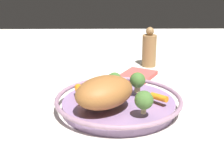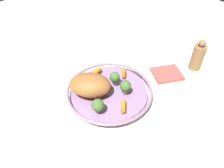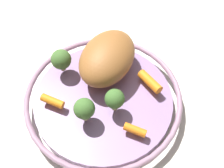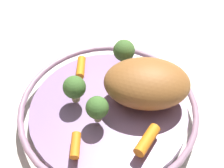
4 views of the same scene
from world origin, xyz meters
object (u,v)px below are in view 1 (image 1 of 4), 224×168
baby_carrot_back (79,92)px  broccoli_floret_small (114,80)px  serving_bowl (118,103)px  broccoli_floret_mid (138,81)px  pepper_mill (149,49)px  broccoli_floret_edge (144,100)px  dish_towel (138,75)px  baby_carrot_left (159,97)px  baby_carrot_right (109,81)px  roast_chicken_piece (104,92)px

baby_carrot_back → broccoli_floret_small: 0.10m
serving_bowl → broccoli_floret_mid: size_ratio=6.00×
baby_carrot_back → pepper_mill: bearing=-30.8°
pepper_mill → broccoli_floret_edge: bearing=171.7°
broccoli_floret_edge → dish_towel: broccoli_floret_edge is taller
serving_bowl → baby_carrot_left: size_ratio=6.87×
baby_carrot_back → dish_towel: size_ratio=0.50×
serving_bowl → broccoli_floret_edge: (-0.11, -0.06, 0.05)m
broccoli_floret_small → serving_bowl: bearing=-164.7°
baby_carrot_left → broccoli_floret_mid: size_ratio=0.87×
serving_bowl → broccoli_floret_mid: (0.03, -0.05, 0.05)m
serving_bowl → baby_carrot_right: (0.11, 0.03, 0.03)m
pepper_mill → baby_carrot_right: bearing=153.0°
baby_carrot_left → dish_towel: baby_carrot_left is taller
broccoli_floret_small → dish_towel: 0.27m
broccoli_floret_edge → pepper_mill: 0.53m
roast_chicken_piece → baby_carrot_right: size_ratio=3.52×
broccoli_floret_mid → dish_towel: size_ratio=0.46×
broccoli_floret_small → baby_carrot_right: bearing=12.6°
pepper_mill → roast_chicken_piece: bearing=160.4°
dish_towel → serving_bowl: bearing=164.4°
serving_bowl → broccoli_floret_mid: bearing=-57.2°
baby_carrot_back → broccoli_floret_edge: (-0.12, -0.16, 0.02)m
baby_carrot_left → broccoli_floret_edge: (-0.08, 0.05, 0.03)m
baby_carrot_left → baby_carrot_back: bearing=79.7°
broccoli_floret_edge → broccoli_floret_mid: bearing=1.2°
baby_carrot_back → dish_towel: bearing=-34.8°
serving_bowl → pepper_mill: 0.44m
baby_carrot_left → broccoli_floret_small: bearing=61.5°
pepper_mill → broccoli_floret_small: bearing=159.2°
broccoli_floret_mid → pepper_mill: size_ratio=0.38×
baby_carrot_back → broccoli_floret_small: broccoli_floret_small is taller
serving_bowl → broccoli_floret_edge: broccoli_floret_edge is taller
baby_carrot_right → broccoli_floret_small: broccoli_floret_small is taller
broccoli_floret_mid → broccoli_floret_edge: same height
baby_carrot_left → baby_carrot_back: 0.22m
roast_chicken_piece → dish_towel: size_ratio=1.29×
serving_bowl → baby_carrot_back: 0.11m
baby_carrot_back → broccoli_floret_edge: 0.20m
broccoli_floret_small → pepper_mill: size_ratio=0.37×
baby_carrot_right → pepper_mill: 0.35m
broccoli_floret_mid → pepper_mill: (0.38, -0.08, -0.01)m
dish_towel → pepper_mill: bearing=-21.9°
baby_carrot_right → broccoli_floret_mid: 0.11m
serving_bowl → baby_carrot_right: 0.11m
serving_bowl → broccoli_floret_edge: size_ratio=6.03×
broccoli_floret_mid → broccoli_floret_edge: bearing=-178.8°
dish_towel → baby_carrot_left: bearing=-174.8°
serving_bowl → baby_carrot_left: (-0.03, -0.11, 0.03)m
baby_carrot_left → broccoli_floret_mid: bearing=40.9°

